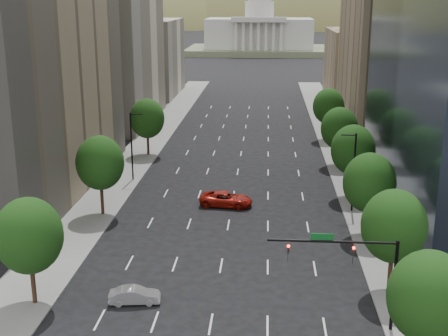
% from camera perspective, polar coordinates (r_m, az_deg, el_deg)
% --- Properties ---
extents(sidewalk_left, '(6.00, 200.00, 0.15)m').
position_cam_1_polar(sidewalk_left, '(75.30, -10.94, -2.20)').
color(sidewalk_left, slate).
rests_on(sidewalk_left, ground).
extents(sidewalk_right, '(6.00, 200.00, 0.15)m').
position_cam_1_polar(sidewalk_right, '(73.72, 13.06, -2.72)').
color(sidewalk_right, slate).
rests_on(sidewalk_right, ground).
extents(midrise_cream_left, '(14.00, 30.00, 35.00)m').
position_cam_1_polar(midrise_cream_left, '(115.81, -10.55, 12.89)').
color(midrise_cream_left, beige).
rests_on(midrise_cream_left, ground).
extents(filler_left, '(14.00, 26.00, 18.00)m').
position_cam_1_polar(filler_left, '(148.54, -7.20, 10.36)').
color(filler_left, beige).
rests_on(filler_left, ground).
extents(parking_tan_right, '(14.00, 30.00, 30.00)m').
position_cam_1_polar(parking_tan_right, '(111.38, 15.38, 11.20)').
color(parking_tan_right, '#8C7759').
rests_on(parking_tan_right, ground).
extents(filler_right, '(14.00, 26.00, 16.00)m').
position_cam_1_polar(filler_right, '(144.41, 12.72, 9.54)').
color(filler_right, '#8C7759').
rests_on(filler_right, ground).
extents(tree_right_0, '(5.20, 5.20, 8.39)m').
position_cam_1_polar(tree_right_0, '(39.72, 18.93, -11.55)').
color(tree_right_0, '#382316').
rests_on(tree_right_0, ground).
extents(tree_right_1, '(5.20, 5.20, 8.75)m').
position_cam_1_polar(tree_right_1, '(49.35, 15.85, -5.34)').
color(tree_right_1, '#382316').
rests_on(tree_right_1, ground).
extents(tree_right_2, '(5.20, 5.20, 8.61)m').
position_cam_1_polar(tree_right_2, '(60.54, 13.65, -1.36)').
color(tree_right_2, '#382316').
rests_on(tree_right_2, ground).
extents(tree_right_3, '(5.20, 5.20, 8.89)m').
position_cam_1_polar(tree_right_3, '(71.89, 12.16, 1.69)').
color(tree_right_3, '#382316').
rests_on(tree_right_3, ground).
extents(tree_right_4, '(5.20, 5.20, 8.46)m').
position_cam_1_polar(tree_right_4, '(85.51, 10.91, 3.72)').
color(tree_right_4, '#382316').
rests_on(tree_right_4, ground).
extents(tree_right_5, '(5.20, 5.20, 8.75)m').
position_cam_1_polar(tree_right_5, '(101.07, 9.90, 5.80)').
color(tree_right_5, '#382316').
rests_on(tree_right_5, ground).
extents(tree_left_0, '(5.20, 5.20, 8.75)m').
position_cam_1_polar(tree_left_0, '(47.99, -18.07, -6.14)').
color(tree_left_0, '#382316').
rests_on(tree_left_0, ground).
extents(tree_left_1, '(5.20, 5.20, 8.97)m').
position_cam_1_polar(tree_left_1, '(65.86, -11.71, 0.48)').
color(tree_left_1, '#382316').
rests_on(tree_left_1, ground).
extents(tree_left_2, '(5.20, 5.20, 8.68)m').
position_cam_1_polar(tree_left_2, '(90.54, -7.32, 4.69)').
color(tree_left_2, '#382316').
rests_on(tree_left_2, ground).
extents(streetlight_rn, '(1.70, 0.20, 9.00)m').
position_cam_1_polar(streetlight_rn, '(67.29, 12.20, -0.21)').
color(streetlight_rn, black).
rests_on(streetlight_rn, ground).
extents(streetlight_ln, '(1.70, 0.20, 9.00)m').
position_cam_1_polar(streetlight_ln, '(78.18, -8.74, 2.22)').
color(streetlight_ln, black).
rests_on(streetlight_ln, ground).
extents(traffic_signal, '(9.12, 0.40, 7.38)m').
position_cam_1_polar(traffic_signal, '(43.50, 12.80, -8.89)').
color(traffic_signal, black).
rests_on(traffic_signal, ground).
extents(capitol, '(60.00, 40.00, 35.20)m').
position_cam_1_polar(capitol, '(259.18, 3.36, 12.70)').
color(capitol, '#596647').
rests_on(capitol, ground).
extents(foothills, '(720.00, 413.00, 263.00)m').
position_cam_1_polar(foothills, '(612.25, 7.10, 10.12)').
color(foothills, olive).
rests_on(foothills, ground).
extents(car_silver, '(4.16, 1.92, 1.32)m').
position_cam_1_polar(car_silver, '(48.46, -8.48, -11.89)').
color(car_silver, '#A2A1A7').
rests_on(car_silver, ground).
extents(car_red_far, '(6.28, 3.41, 1.67)m').
position_cam_1_polar(car_red_far, '(68.84, 0.20, -2.96)').
color(car_red_far, '#98130B').
rests_on(car_red_far, ground).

